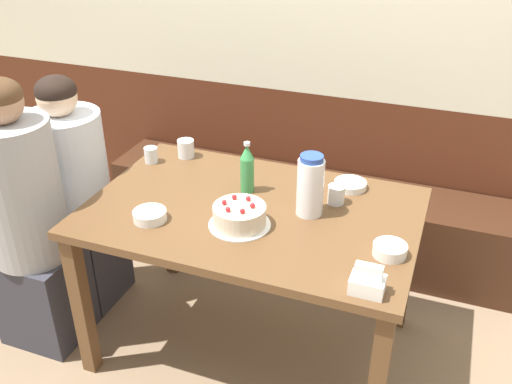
% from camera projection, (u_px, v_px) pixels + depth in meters
% --- Properties ---
extents(ground_plane, '(12.00, 12.00, 0.00)m').
position_uv_depth(ground_plane, '(253.00, 344.00, 2.62)').
color(ground_plane, '#846B51').
extents(back_wall, '(4.80, 0.04, 2.50)m').
position_uv_depth(back_wall, '(326.00, 19.00, 2.87)').
color(back_wall, '#4C2314').
rests_on(back_wall, ground_plane).
extents(bench_seat, '(2.24, 0.38, 0.43)m').
position_uv_depth(bench_seat, '(305.00, 216.00, 3.19)').
color(bench_seat, '#381E11').
rests_on(bench_seat, ground_plane).
extents(dining_table, '(1.31, 0.85, 0.72)m').
position_uv_depth(dining_table, '(252.00, 228.00, 2.31)').
color(dining_table, brown).
rests_on(dining_table, ground_plane).
extents(birthday_cake, '(0.24, 0.24, 0.10)m').
position_uv_depth(birthday_cake, '(238.00, 216.00, 2.14)').
color(birthday_cake, white).
rests_on(birthday_cake, dining_table).
extents(water_pitcher, '(0.10, 0.10, 0.25)m').
position_uv_depth(water_pitcher, '(310.00, 186.00, 2.18)').
color(water_pitcher, white).
rests_on(water_pitcher, dining_table).
extents(soju_bottle, '(0.06, 0.06, 0.22)m').
position_uv_depth(soju_bottle, '(247.00, 168.00, 2.34)').
color(soju_bottle, '#388E4C').
rests_on(soju_bottle, dining_table).
extents(napkin_holder, '(0.11, 0.08, 0.11)m').
position_uv_depth(napkin_holder, '(368.00, 282.00, 1.80)').
color(napkin_holder, white).
rests_on(napkin_holder, dining_table).
extents(bowl_soup_white, '(0.12, 0.12, 0.04)m').
position_uv_depth(bowl_soup_white, '(390.00, 250.00, 1.98)').
color(bowl_soup_white, white).
rests_on(bowl_soup_white, dining_table).
extents(bowl_rice_small, '(0.13, 0.13, 0.04)m').
position_uv_depth(bowl_rice_small, '(150.00, 215.00, 2.19)').
color(bowl_rice_small, white).
rests_on(bowl_rice_small, dining_table).
extents(bowl_side_dish, '(0.14, 0.14, 0.03)m').
position_uv_depth(bowl_side_dish, '(350.00, 185.00, 2.41)').
color(bowl_side_dish, white).
rests_on(bowl_side_dish, dining_table).
extents(glass_water_tall, '(0.06, 0.06, 0.07)m').
position_uv_depth(glass_water_tall, '(151.00, 155.00, 2.62)').
color(glass_water_tall, silver).
rests_on(glass_water_tall, dining_table).
extents(glass_tumbler_short, '(0.07, 0.07, 0.08)m').
position_uv_depth(glass_tumbler_short, '(336.00, 195.00, 2.29)').
color(glass_tumbler_short, silver).
rests_on(glass_tumbler_short, dining_table).
extents(glass_shot_small, '(0.08, 0.08, 0.08)m').
position_uv_depth(glass_shot_small, '(186.00, 149.00, 2.66)').
color(glass_shot_small, silver).
rests_on(glass_shot_small, dining_table).
extents(person_teal_shirt, '(0.34, 0.34, 1.15)m').
position_uv_depth(person_teal_shirt, '(75.00, 200.00, 2.68)').
color(person_teal_shirt, '#33333D').
rests_on(person_teal_shirt, ground_plane).
extents(person_pale_blue_shirt, '(0.34, 0.33, 1.23)m').
position_uv_depth(person_pale_blue_shirt, '(29.00, 227.00, 2.41)').
color(person_pale_blue_shirt, '#33333D').
rests_on(person_pale_blue_shirt, ground_plane).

